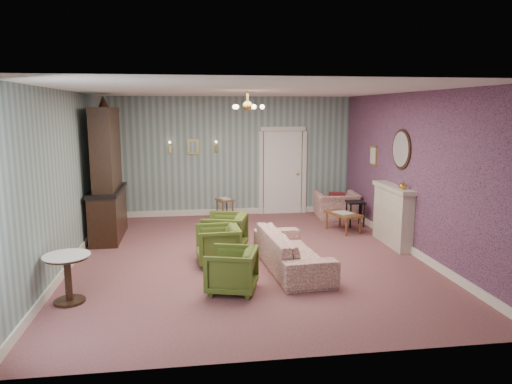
{
  "coord_description": "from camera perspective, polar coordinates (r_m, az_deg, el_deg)",
  "views": [
    {
      "loc": [
        -0.98,
        -7.97,
        2.59
      ],
      "look_at": [
        0.2,
        0.4,
        1.1
      ],
      "focal_mm": 32.95,
      "sensor_mm": 36.0,
      "label": 1
    }
  ],
  "objects": [
    {
      "name": "wall_left",
      "position": [
        8.3,
        -22.04,
        1.37
      ],
      "size": [
        0.0,
        7.0,
        7.0
      ],
      "primitive_type": "plane",
      "rotation": [
        1.57,
        0.0,
        1.57
      ],
      "color": "slate",
      "rests_on": "ground"
    },
    {
      "name": "coffee_table",
      "position": [
        10.25,
        10.51,
        -3.61
      ],
      "size": [
        0.69,
        0.91,
        0.41
      ],
      "primitive_type": null,
      "rotation": [
        0.0,
        0.0,
        0.34
      ],
      "color": "brown",
      "rests_on": "floor"
    },
    {
      "name": "floor",
      "position": [
        8.43,
        -0.98,
        -7.88
      ],
      "size": [
        7.0,
        7.0,
        0.0
      ],
      "primitive_type": "plane",
      "color": "#854D4F",
      "rests_on": "ground"
    },
    {
      "name": "dresser",
      "position": [
        9.85,
        -17.75,
        2.56
      ],
      "size": [
        0.6,
        1.68,
        2.79
      ],
      "primitive_type": null,
      "rotation": [
        0.0,
        0.0,
        0.01
      ],
      "color": "black",
      "rests_on": "floor"
    },
    {
      "name": "pedestal_table",
      "position": [
        6.92,
        -21.85,
        -9.72
      ],
      "size": [
        0.74,
        0.74,
        0.68
      ],
      "primitive_type": null,
      "rotation": [
        0.0,
        0.0,
        0.21
      ],
      "color": "black",
      "rests_on": "floor"
    },
    {
      "name": "wall_right_floral",
      "position": [
        8.97,
        18.29,
        2.19
      ],
      "size": [
        0.0,
        7.0,
        7.0
      ],
      "primitive_type": "plane",
      "rotation": [
        1.57,
        0.0,
        -1.57
      ],
      "color": "#A95470",
      "rests_on": "ground"
    },
    {
      "name": "wingback_chair",
      "position": [
        11.38,
        9.77,
        -1.11
      ],
      "size": [
        1.02,
        0.71,
        0.85
      ],
      "primitive_type": "imported",
      "rotation": [
        0.0,
        0.0,
        3.07
      ],
      "color": "#963C44",
      "rests_on": "floor"
    },
    {
      "name": "gilt_mirror_back",
      "position": [
        11.46,
        -7.64,
        5.45
      ],
      "size": [
        0.28,
        0.06,
        0.36
      ],
      "primitive_type": null,
      "color": "gold",
      "rests_on": "wall_back"
    },
    {
      "name": "wall_front",
      "position": [
        4.71,
        4.23,
        -4.0
      ],
      "size": [
        6.0,
        0.0,
        6.0
      ],
      "primitive_type": "plane",
      "rotation": [
        -1.57,
        0.0,
        0.0
      ],
      "color": "slate",
      "rests_on": "ground"
    },
    {
      "name": "mantel_vase",
      "position": [
        8.94,
        17.38,
        0.81
      ],
      "size": [
        0.15,
        0.15,
        0.15
      ],
      "primitive_type": "imported",
      "color": "gold",
      "rests_on": "fireplace"
    },
    {
      "name": "olive_chair_c",
      "position": [
        8.72,
        -3.8,
        -4.68
      ],
      "size": [
        0.88,
        0.91,
        0.77
      ],
      "primitive_type": "imported",
      "rotation": [
        0.0,
        0.0,
        -1.86
      ],
      "color": "#4F6021",
      "rests_on": "floor"
    },
    {
      "name": "chandelier",
      "position": [
        8.03,
        -1.03,
        10.29
      ],
      "size": [
        0.56,
        0.56,
        0.36
      ],
      "primitive_type": null,
      "color": "gold",
      "rests_on": "ceiling"
    },
    {
      "name": "framed_print",
      "position": [
        10.54,
        14.07,
        4.31
      ],
      "size": [
        0.04,
        0.34,
        0.42
      ],
      "primitive_type": null,
      "color": "gold",
      "rests_on": "wall_right"
    },
    {
      "name": "door",
      "position": [
        11.75,
        3.23,
        2.59
      ],
      "size": [
        1.12,
        0.12,
        2.16
      ],
      "primitive_type": null,
      "color": "white",
      "rests_on": "floor"
    },
    {
      "name": "olive_chair_a",
      "position": [
        6.81,
        -2.99,
        -9.21
      ],
      "size": [
        0.8,
        0.83,
        0.7
      ],
      "primitive_type": "imported",
      "rotation": [
        0.0,
        0.0,
        -1.85
      ],
      "color": "#4F6021",
      "rests_on": "floor"
    },
    {
      "name": "olive_chair_b",
      "position": [
        8.0,
        -4.65,
        -6.2
      ],
      "size": [
        0.69,
        0.74,
        0.72
      ],
      "primitive_type": "imported",
      "rotation": [
        0.0,
        0.0,
        -1.52
      ],
      "color": "#4F6021",
      "rests_on": "floor"
    },
    {
      "name": "sconce_left",
      "position": [
        11.45,
        -10.4,
        5.37
      ],
      "size": [
        0.16,
        0.12,
        0.3
      ],
      "primitive_type": null,
      "color": "gold",
      "rests_on": "wall_back"
    },
    {
      "name": "oval_mirror",
      "position": [
        9.28,
        17.2,
        4.98
      ],
      "size": [
        0.04,
        0.76,
        0.84
      ],
      "primitive_type": null,
      "color": "white",
      "rests_on": "wall_right"
    },
    {
      "name": "wall_back",
      "position": [
        11.56,
        -3.14,
        4.32
      ],
      "size": [
        6.0,
        0.0,
        6.0
      ],
      "primitive_type": "plane",
      "rotation": [
        1.57,
        0.0,
        0.0
      ],
      "color": "slate",
      "rests_on": "ground"
    },
    {
      "name": "sofa_chintz",
      "position": [
        7.74,
        4.4,
        -6.36
      ],
      "size": [
        0.79,
        2.15,
        0.82
      ],
      "primitive_type": "imported",
      "rotation": [
        0.0,
        0.0,
        1.65
      ],
      "color": "#963C44",
      "rests_on": "floor"
    },
    {
      "name": "ceiling",
      "position": [
        8.03,
        -1.04,
        12.21
      ],
      "size": [
        7.0,
        7.0,
        0.0
      ],
      "primitive_type": "plane",
      "rotation": [
        3.14,
        0.0,
        0.0
      ],
      "color": "white",
      "rests_on": "ground"
    },
    {
      "name": "wall_right",
      "position": [
        8.98,
        18.38,
        2.19
      ],
      "size": [
        0.0,
        7.0,
        7.0
      ],
      "primitive_type": "plane",
      "rotation": [
        1.57,
        0.0,
        -1.57
      ],
      "color": "slate",
      "rests_on": "ground"
    },
    {
      "name": "burgundy_cushion",
      "position": [
        11.21,
        9.77,
        -1.0
      ],
      "size": [
        0.41,
        0.28,
        0.39
      ],
      "primitive_type": "cube",
      "rotation": [
        0.17,
        0.0,
        -0.35
      ],
      "color": "maroon",
      "rests_on": "wingback_chair"
    },
    {
      "name": "nesting_table",
      "position": [
        11.13,
        -3.8,
        -2.04
      ],
      "size": [
        0.45,
        0.51,
        0.55
      ],
      "primitive_type": null,
      "rotation": [
        0.0,
        0.0,
        0.35
      ],
      "color": "brown",
      "rests_on": "floor"
    },
    {
      "name": "side_table_black",
      "position": [
        10.74,
        11.93,
        -2.61
      ],
      "size": [
        0.39,
        0.39,
        0.57
      ],
      "primitive_type": null,
      "rotation": [
        0.0,
        0.0,
        -0.03
      ],
      "color": "black",
      "rests_on": "floor"
    },
    {
      "name": "fireplace",
      "position": [
        9.42,
        16.25,
        -2.72
      ],
      "size": [
        0.3,
        1.4,
        1.16
      ],
      "primitive_type": null,
      "color": "beige",
      "rests_on": "floor"
    },
    {
      "name": "sconce_right",
      "position": [
        11.46,
        -4.87,
        5.5
      ],
      "size": [
        0.16,
        0.12,
        0.3
      ],
      "primitive_type": null,
      "color": "gold",
      "rests_on": "wall_back"
    }
  ]
}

